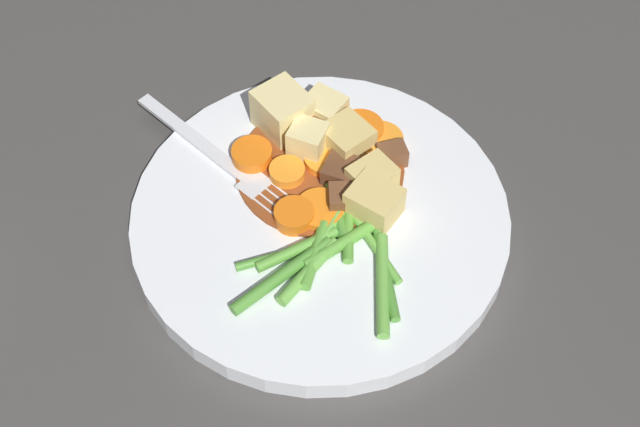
{
  "coord_description": "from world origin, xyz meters",
  "views": [
    {
      "loc": [
        -0.39,
        0.13,
        0.57
      ],
      "look_at": [
        0.0,
        0.0,
        0.02
      ],
      "focal_mm": 54.29,
      "sensor_mm": 36.0,
      "label": 1
    }
  ],
  "objects_px": {
    "carrot_slice_1": "(293,214)",
    "meat_chunk_1": "(307,123)",
    "dinner_plate": "(320,221)",
    "potato_chunk_1": "(372,179)",
    "potato_chunk_3": "(347,140)",
    "meat_chunk_3": "(342,172)",
    "fork": "(226,163)",
    "potato_chunk_5": "(374,203)",
    "potato_chunk_2": "(286,111)",
    "meat_chunk_2": "(392,155)",
    "carrot_slice_3": "(360,131)",
    "carrot_slice_5": "(252,156)",
    "carrot_slice_4": "(327,159)",
    "carrot_slice_6": "(315,207)",
    "carrot_slice_0": "(380,142)",
    "potato_chunk_0": "(324,111)",
    "potato_chunk_4": "(308,142)",
    "meat_chunk_0": "(347,199)",
    "carrot_slice_2": "(287,173)"
  },
  "relations": [
    {
      "from": "potato_chunk_3",
      "to": "meat_chunk_2",
      "type": "xyz_separation_m",
      "value": [
        -0.02,
        -0.03,
        -0.0
      ]
    },
    {
      "from": "dinner_plate",
      "to": "potato_chunk_5",
      "type": "height_order",
      "value": "potato_chunk_5"
    },
    {
      "from": "meat_chunk_1",
      "to": "fork",
      "type": "bearing_deg",
      "value": 99.03
    },
    {
      "from": "carrot_slice_4",
      "to": "carrot_slice_6",
      "type": "relative_size",
      "value": 1.01
    },
    {
      "from": "dinner_plate",
      "to": "fork",
      "type": "height_order",
      "value": "fork"
    },
    {
      "from": "carrot_slice_0",
      "to": "carrot_slice_1",
      "type": "bearing_deg",
      "value": 118.11
    },
    {
      "from": "carrot_slice_4",
      "to": "fork",
      "type": "relative_size",
      "value": 0.22
    },
    {
      "from": "carrot_slice_3",
      "to": "meat_chunk_3",
      "type": "height_order",
      "value": "meat_chunk_3"
    },
    {
      "from": "carrot_slice_3",
      "to": "carrot_slice_4",
      "type": "relative_size",
      "value": 1.0
    },
    {
      "from": "carrot_slice_6",
      "to": "potato_chunk_3",
      "type": "xyz_separation_m",
      "value": [
        0.05,
        -0.04,
        0.01
      ]
    },
    {
      "from": "potato_chunk_2",
      "to": "meat_chunk_0",
      "type": "bearing_deg",
      "value": -168.04
    },
    {
      "from": "carrot_slice_5",
      "to": "carrot_slice_6",
      "type": "bearing_deg",
      "value": -153.45
    },
    {
      "from": "fork",
      "to": "meat_chunk_3",
      "type": "bearing_deg",
      "value": -118.19
    },
    {
      "from": "carrot_slice_1",
      "to": "carrot_slice_3",
      "type": "bearing_deg",
      "value": -51.06
    },
    {
      "from": "potato_chunk_5",
      "to": "fork",
      "type": "relative_size",
      "value": 0.21
    },
    {
      "from": "carrot_slice_4",
      "to": "meat_chunk_0",
      "type": "bearing_deg",
      "value": -179.58
    },
    {
      "from": "carrot_slice_2",
      "to": "meat_chunk_2",
      "type": "relative_size",
      "value": 1.29
    },
    {
      "from": "meat_chunk_0",
      "to": "carrot_slice_2",
      "type": "bearing_deg",
      "value": 40.44
    },
    {
      "from": "potato_chunk_3",
      "to": "meat_chunk_0",
      "type": "distance_m",
      "value": 0.05
    },
    {
      "from": "potato_chunk_1",
      "to": "potato_chunk_4",
      "type": "xyz_separation_m",
      "value": [
        0.05,
        0.03,
        0.0
      ]
    },
    {
      "from": "potato_chunk_4",
      "to": "fork",
      "type": "distance_m",
      "value": 0.06
    },
    {
      "from": "carrot_slice_3",
      "to": "potato_chunk_5",
      "type": "bearing_deg",
      "value": 167.26
    },
    {
      "from": "carrot_slice_0",
      "to": "carrot_slice_4",
      "type": "distance_m",
      "value": 0.04
    },
    {
      "from": "carrot_slice_4",
      "to": "meat_chunk_2",
      "type": "distance_m",
      "value": 0.05
    },
    {
      "from": "potato_chunk_3",
      "to": "potato_chunk_1",
      "type": "bearing_deg",
      "value": -173.14
    },
    {
      "from": "meat_chunk_3",
      "to": "fork",
      "type": "xyz_separation_m",
      "value": [
        0.04,
        0.08,
        -0.01
      ]
    },
    {
      "from": "carrot_slice_1",
      "to": "meat_chunk_1",
      "type": "xyz_separation_m",
      "value": [
        0.07,
        -0.03,
        0.0
      ]
    },
    {
      "from": "potato_chunk_2",
      "to": "meat_chunk_2",
      "type": "distance_m",
      "value": 0.09
    },
    {
      "from": "potato_chunk_5",
      "to": "meat_chunk_0",
      "type": "distance_m",
      "value": 0.02
    },
    {
      "from": "potato_chunk_0",
      "to": "potato_chunk_4",
      "type": "bearing_deg",
      "value": 140.7
    },
    {
      "from": "carrot_slice_5",
      "to": "carrot_slice_3",
      "type": "bearing_deg",
      "value": -91.78
    },
    {
      "from": "meat_chunk_2",
      "to": "carrot_slice_2",
      "type": "bearing_deg",
      "value": 82.41
    },
    {
      "from": "carrot_slice_2",
      "to": "meat_chunk_3",
      "type": "bearing_deg",
      "value": -111.03
    },
    {
      "from": "dinner_plate",
      "to": "potato_chunk_1",
      "type": "height_order",
      "value": "potato_chunk_1"
    },
    {
      "from": "carrot_slice_2",
      "to": "meat_chunk_1",
      "type": "distance_m",
      "value": 0.05
    },
    {
      "from": "carrot_slice_5",
      "to": "potato_chunk_1",
      "type": "relative_size",
      "value": 0.98
    },
    {
      "from": "meat_chunk_3",
      "to": "carrot_slice_5",
      "type": "bearing_deg",
      "value": 56.6
    },
    {
      "from": "carrot_slice_3",
      "to": "carrot_slice_5",
      "type": "height_order",
      "value": "carrot_slice_5"
    },
    {
      "from": "dinner_plate",
      "to": "carrot_slice_5",
      "type": "relative_size",
      "value": 8.99
    },
    {
      "from": "carrot_slice_6",
      "to": "potato_chunk_4",
      "type": "distance_m",
      "value": 0.05
    },
    {
      "from": "potato_chunk_5",
      "to": "meat_chunk_2",
      "type": "distance_m",
      "value": 0.05
    },
    {
      "from": "potato_chunk_1",
      "to": "meat_chunk_2",
      "type": "bearing_deg",
      "value": -50.36
    },
    {
      "from": "carrot_slice_1",
      "to": "meat_chunk_1",
      "type": "relative_size",
      "value": 0.85
    },
    {
      "from": "carrot_slice_0",
      "to": "carrot_slice_4",
      "type": "xyz_separation_m",
      "value": [
        -0.0,
        0.04,
        -0.0
      ]
    },
    {
      "from": "carrot_slice_0",
      "to": "carrot_slice_2",
      "type": "height_order",
      "value": "carrot_slice_2"
    },
    {
      "from": "potato_chunk_3",
      "to": "meat_chunk_2",
      "type": "relative_size",
      "value": 1.61
    },
    {
      "from": "potato_chunk_2",
      "to": "carrot_slice_1",
      "type": "bearing_deg",
      "value": 165.81
    },
    {
      "from": "meat_chunk_3",
      "to": "fork",
      "type": "distance_m",
      "value": 0.09
    },
    {
      "from": "potato_chunk_3",
      "to": "meat_chunk_3",
      "type": "relative_size",
      "value": 1.29
    },
    {
      "from": "carrot_slice_1",
      "to": "potato_chunk_1",
      "type": "xyz_separation_m",
      "value": [
        0.01,
        -0.06,
        0.01
      ]
    }
  ]
}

